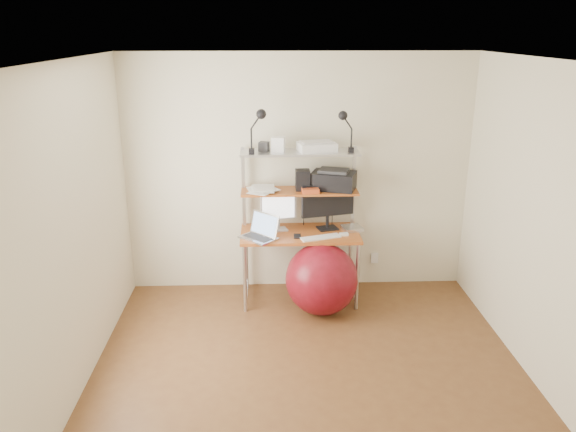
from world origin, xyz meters
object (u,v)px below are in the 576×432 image
(monitor_black, at_px, (328,203))
(laptop, at_px, (261,233))
(printer, at_px, (334,180))
(monitor_silver, at_px, (279,209))
(exercise_ball, at_px, (322,279))

(monitor_black, relative_size, laptop, 1.25)
(monitor_black, relative_size, printer, 1.10)
(monitor_silver, relative_size, monitor_black, 0.75)
(monitor_silver, relative_size, printer, 0.83)
(exercise_ball, bearing_deg, laptop, 163.63)
(monitor_silver, height_order, laptop, monitor_silver)
(monitor_silver, distance_m, printer, 0.63)
(laptop, xyz_separation_m, printer, (0.74, 0.29, 0.46))
(monitor_black, relative_size, exercise_ball, 0.77)
(monitor_black, height_order, laptop, monitor_black)
(monitor_silver, distance_m, exercise_ball, 0.83)
(monitor_silver, distance_m, monitor_black, 0.51)
(monitor_silver, xyz_separation_m, laptop, (-0.18, -0.23, -0.17))
(monitor_silver, xyz_separation_m, monitor_black, (0.50, 0.02, 0.06))
(monitor_silver, bearing_deg, monitor_black, -12.15)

